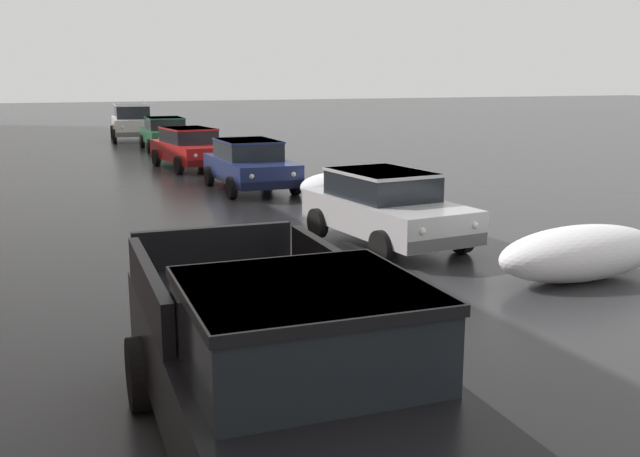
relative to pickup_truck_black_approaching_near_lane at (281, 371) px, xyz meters
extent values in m
ellipsoid|color=white|center=(5.96, 24.33, -0.61)|extent=(2.96, 0.93, 0.53)
ellipsoid|color=white|center=(6.25, 24.47, -0.59)|extent=(0.69, 0.57, 0.57)
ellipsoid|color=white|center=(6.33, 3.48, -0.44)|extent=(3.06, 1.13, 0.88)
ellipsoid|color=white|center=(6.26, 3.41, -0.50)|extent=(0.91, 0.76, 0.76)
ellipsoid|color=white|center=(5.87, 11.89, -0.51)|extent=(1.87, 1.43, 0.73)
ellipsoid|color=white|center=(5.96, 11.71, -0.67)|extent=(0.50, 0.42, 0.42)
cube|color=black|center=(0.01, 0.11, -0.14)|extent=(2.12, 5.00, 0.76)
cube|color=black|center=(-0.03, -0.57, 0.56)|extent=(1.71, 1.66, 0.64)
cube|color=black|center=(-0.03, -0.57, 0.84)|extent=(1.75, 1.71, 0.08)
cube|color=black|center=(0.93, 1.04, 0.46)|extent=(0.23, 2.36, 0.44)
cube|color=black|center=(-0.81, 1.14, 0.46)|extent=(0.23, 2.36, 0.44)
cube|color=black|center=(0.14, 2.51, 0.46)|extent=(1.75, 0.20, 0.44)
cylinder|color=black|center=(1.03, 1.53, -0.52)|extent=(0.26, 0.73, 0.72)
cylinder|color=black|center=(-0.86, 1.63, -0.52)|extent=(0.26, 0.73, 0.72)
cube|color=#B7B7BC|center=(4.67, 6.85, -0.28)|extent=(2.00, 3.94, 0.60)
cube|color=black|center=(4.65, 7.04, 0.28)|extent=(1.61, 2.10, 0.52)
cube|color=#B7B7BC|center=(4.65, 7.04, 0.51)|extent=(1.65, 2.14, 0.06)
cube|color=#525254|center=(4.82, 4.99, -0.46)|extent=(1.67, 0.26, 0.22)
cube|color=#525254|center=(4.52, 8.70, -0.46)|extent=(1.67, 0.26, 0.22)
cylinder|color=black|center=(5.63, 5.74, -0.58)|extent=(0.23, 0.61, 0.60)
cylinder|color=black|center=(3.90, 5.60, -0.58)|extent=(0.23, 0.61, 0.60)
cylinder|color=black|center=(5.44, 8.10, -0.58)|extent=(0.23, 0.61, 0.60)
cylinder|color=black|center=(3.71, 7.95, -0.58)|extent=(0.23, 0.61, 0.60)
sphere|color=silver|center=(5.37, 5.01, -0.20)|extent=(0.14, 0.14, 0.14)
sphere|color=silver|center=(4.27, 4.92, -0.20)|extent=(0.14, 0.14, 0.14)
cube|color=navy|center=(4.40, 14.47, -0.28)|extent=(1.85, 4.17, 0.60)
cube|color=black|center=(4.41, 14.68, 0.28)|extent=(1.55, 2.18, 0.52)
cube|color=navy|center=(4.41, 14.68, 0.51)|extent=(1.59, 2.22, 0.06)
cube|color=black|center=(4.35, 12.46, -0.46)|extent=(1.72, 0.16, 0.22)
cube|color=black|center=(4.45, 16.48, -0.46)|extent=(1.72, 0.16, 0.22)
cylinder|color=black|center=(5.27, 13.17, -0.58)|extent=(0.19, 0.60, 0.60)
cylinder|color=black|center=(3.48, 13.21, -0.58)|extent=(0.19, 0.60, 0.60)
cylinder|color=black|center=(5.33, 15.73, -0.58)|extent=(0.19, 0.60, 0.60)
cylinder|color=black|center=(3.54, 15.77, -0.58)|extent=(0.19, 0.60, 0.60)
sphere|color=silver|center=(4.92, 12.42, -0.20)|extent=(0.14, 0.14, 0.14)
sphere|color=silver|center=(3.78, 12.44, -0.20)|extent=(0.14, 0.14, 0.14)
cube|color=red|center=(4.01, 20.06, -0.28)|extent=(2.10, 4.42, 0.60)
cube|color=black|center=(3.99, 20.27, 0.28)|extent=(1.67, 2.35, 0.52)
cube|color=red|center=(3.99, 20.27, 0.51)|extent=(1.71, 2.40, 0.06)
cube|color=#520B0B|center=(4.20, 17.98, -0.46)|extent=(1.68, 0.27, 0.22)
cube|color=#520B0B|center=(3.82, 22.14, -0.46)|extent=(1.68, 0.27, 0.22)
cylinder|color=black|center=(5.00, 18.82, -0.58)|extent=(0.23, 0.61, 0.60)
cylinder|color=black|center=(3.26, 18.66, -0.58)|extent=(0.23, 0.61, 0.60)
cylinder|color=black|center=(4.76, 21.46, -0.58)|extent=(0.23, 0.61, 0.60)
cylinder|color=black|center=(3.02, 21.30, -0.58)|extent=(0.23, 0.61, 0.60)
sphere|color=silver|center=(4.76, 18.00, -0.20)|extent=(0.14, 0.14, 0.14)
sphere|color=silver|center=(3.65, 17.90, -0.20)|extent=(0.14, 0.14, 0.14)
cube|color=#1E5633|center=(4.58, 27.25, -0.28)|extent=(1.95, 4.26, 0.60)
cube|color=black|center=(4.59, 27.45, 0.28)|extent=(1.61, 2.25, 0.52)
cube|color=#1E5633|center=(4.59, 27.45, 0.51)|extent=(1.64, 2.29, 0.06)
cube|color=black|center=(4.48, 25.21, -0.46)|extent=(1.72, 0.20, 0.22)
cube|color=black|center=(4.68, 29.28, -0.46)|extent=(1.72, 0.20, 0.22)
cylinder|color=black|center=(5.41, 25.91, -0.58)|extent=(0.21, 0.61, 0.60)
cylinder|color=black|center=(3.63, 26.00, -0.58)|extent=(0.21, 0.61, 0.60)
cylinder|color=black|center=(5.54, 28.50, -0.58)|extent=(0.21, 0.61, 0.60)
cylinder|color=black|center=(3.75, 28.58, -0.58)|extent=(0.21, 0.61, 0.60)
sphere|color=silver|center=(5.05, 25.15, -0.20)|extent=(0.14, 0.14, 0.14)
sphere|color=silver|center=(3.91, 25.21, -0.20)|extent=(0.14, 0.14, 0.14)
cube|color=silver|center=(3.99, 32.78, -0.14)|extent=(2.28, 4.84, 0.80)
cube|color=black|center=(3.99, 32.83, 0.60)|extent=(1.89, 3.42, 0.68)
cube|color=silver|center=(3.99, 32.83, 0.91)|extent=(1.93, 3.49, 0.06)
cube|color=slate|center=(3.77, 30.50, -0.42)|extent=(1.81, 0.29, 0.22)
cube|color=slate|center=(4.20, 35.07, -0.42)|extent=(1.81, 0.29, 0.22)
cylinder|color=black|center=(4.79, 31.25, -0.54)|extent=(0.24, 0.69, 0.68)
cylinder|color=black|center=(2.91, 31.43, -0.54)|extent=(0.24, 0.69, 0.68)
cylinder|color=black|center=(5.06, 34.14, -0.54)|extent=(0.24, 0.69, 0.68)
cylinder|color=black|center=(3.19, 34.32, -0.54)|extent=(0.24, 0.69, 0.68)
sphere|color=silver|center=(4.36, 30.41, -0.06)|extent=(0.14, 0.14, 0.14)
sphere|color=silver|center=(3.17, 30.53, -0.06)|extent=(0.14, 0.14, 0.14)
camera|label=1|loc=(-1.83, -5.03, 2.28)|focal=40.38mm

